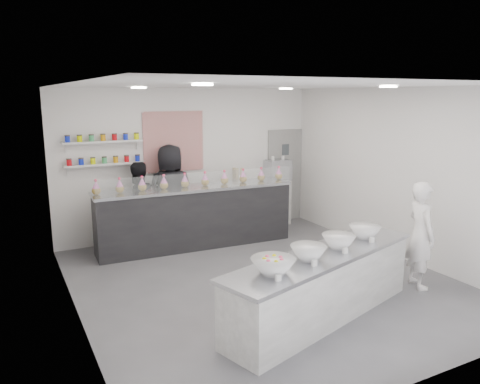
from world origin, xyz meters
name	(u,v)px	position (x,y,z in m)	size (l,w,h in m)	color
floor	(263,281)	(0.00, 0.00, 0.00)	(6.00, 6.00, 0.00)	#515156
ceiling	(265,85)	(0.00, 0.00, 3.00)	(6.00, 6.00, 0.00)	white
back_wall	(190,163)	(0.00, 3.00, 1.50)	(5.50, 5.50, 0.00)	white
left_wall	(72,208)	(-2.75, 0.00, 1.50)	(6.00, 6.00, 0.00)	white
right_wall	(398,174)	(2.75, 0.00, 1.50)	(6.00, 6.00, 0.00)	white
back_door	(284,176)	(2.30, 2.97, 1.05)	(0.88, 0.04, 2.10)	gray
pattern_panel	(174,142)	(-0.35, 2.98, 1.95)	(1.25, 0.03, 1.20)	maroon
jar_shelf_lower	(104,164)	(-1.75, 2.90, 1.60)	(1.45, 0.22, 0.04)	silver
jar_shelf_upper	(103,142)	(-1.75, 2.90, 2.02)	(1.45, 0.22, 0.04)	silver
preserve_jars	(104,149)	(-1.75, 2.88, 1.88)	(1.45, 0.10, 0.56)	red
downlight_0	(202,85)	(-1.40, -1.00, 2.98)	(0.24, 0.24, 0.02)	white
downlight_1	(388,87)	(1.40, -1.00, 2.98)	(0.24, 0.24, 0.02)	white
downlight_2	(139,88)	(-1.40, 1.60, 2.98)	(0.24, 0.24, 0.02)	white
downlight_3	(286,89)	(1.40, 1.60, 2.98)	(0.24, 0.24, 0.02)	white
prep_counter	(323,286)	(0.08, -1.39, 0.44)	(3.22, 0.73, 0.88)	#A9A9A3
back_bar	(196,217)	(-0.26, 2.11, 0.59)	(3.78, 0.69, 1.17)	black
sneeze_guard	(201,181)	(-0.27, 1.78, 1.33)	(3.73, 0.02, 0.32)	white
espresso_ledge	(260,203)	(1.55, 2.78, 0.52)	(1.39, 0.44, 1.03)	#A9A9A3
espresso_machine	(278,170)	(2.00, 2.78, 1.24)	(0.54, 0.37, 0.41)	#93969E
cup_stacks	(238,175)	(1.00, 2.78, 1.19)	(0.24, 0.24, 0.31)	tan
prep_bowls	(324,247)	(0.08, -1.39, 0.97)	(2.40, 0.55, 0.18)	white
label_cards	(341,266)	(-0.08, -1.91, 0.91)	(2.01, 0.04, 0.07)	white
cookie_bags	(195,180)	(-0.26, 2.11, 1.31)	(3.75, 0.15, 0.27)	#D364B6
woman_prep	(421,235)	(2.01, -1.24, 0.81)	(0.59, 0.39, 1.62)	white
staff_left	(138,205)	(-1.24, 2.60, 0.82)	(0.80, 0.62, 1.64)	black
staff_right	(171,194)	(-0.57, 2.60, 0.97)	(0.95, 0.62, 1.95)	black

